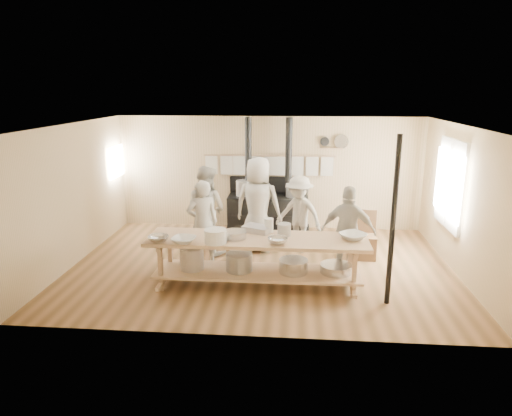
% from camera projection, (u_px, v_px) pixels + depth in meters
% --- Properties ---
extents(ground, '(7.00, 7.00, 0.00)m').
position_uv_depth(ground, '(261.00, 266.00, 8.53)').
color(ground, brown).
rests_on(ground, ground).
extents(room_shell, '(7.00, 7.00, 7.00)m').
position_uv_depth(room_shell, '(261.00, 181.00, 8.11)').
color(room_shell, tan).
rests_on(room_shell, ground).
extents(window_right, '(0.09, 1.50, 1.65)m').
position_uv_depth(window_right, '(450.00, 184.00, 8.44)').
color(window_right, beige).
rests_on(window_right, ground).
extents(left_opening, '(0.00, 0.90, 0.90)m').
position_uv_depth(left_opening, '(116.00, 162.00, 10.32)').
color(left_opening, white).
rests_on(left_opening, ground).
extents(stove, '(1.90, 0.75, 2.60)m').
position_uv_depth(stove, '(268.00, 210.00, 10.43)').
color(stove, black).
rests_on(stove, ground).
extents(towel_rail, '(3.00, 0.04, 0.47)m').
position_uv_depth(towel_rail, '(269.00, 163.00, 10.44)').
color(towel_rail, tan).
rests_on(towel_rail, ground).
extents(back_wall_shelf, '(0.63, 0.14, 0.32)m').
position_uv_depth(back_wall_shelf, '(334.00, 144.00, 10.24)').
color(back_wall_shelf, tan).
rests_on(back_wall_shelf, ground).
extents(prep_table, '(3.60, 0.90, 0.85)m').
position_uv_depth(prep_table, '(257.00, 257.00, 7.53)').
color(prep_table, tan).
rests_on(prep_table, ground).
extents(support_post, '(0.08, 0.08, 2.60)m').
position_uv_depth(support_post, '(393.00, 222.00, 6.72)').
color(support_post, black).
rests_on(support_post, ground).
extents(cook_far_left, '(0.70, 0.59, 1.61)m').
position_uv_depth(cook_far_left, '(203.00, 223.00, 8.40)').
color(cook_far_left, '#A49F91').
rests_on(cook_far_left, ground).
extents(cook_left, '(1.07, 0.99, 1.76)m').
position_uv_depth(cook_left, '(206.00, 210.00, 9.03)').
color(cook_left, '#A49F91').
rests_on(cook_left, ground).
extents(cook_center, '(1.05, 0.79, 1.92)m').
position_uv_depth(cook_center, '(258.00, 205.00, 9.08)').
color(cook_center, '#A49F91').
rests_on(cook_center, ground).
extents(cook_right, '(1.00, 0.59, 1.61)m').
position_uv_depth(cook_right, '(348.00, 231.00, 7.93)').
color(cook_right, '#A49F91').
rests_on(cook_right, ground).
extents(cook_by_window, '(1.16, 0.99, 1.56)m').
position_uv_depth(cook_by_window, '(299.00, 214.00, 9.10)').
color(cook_by_window, '#A49F91').
rests_on(cook_by_window, ground).
extents(chair, '(0.46, 0.46, 0.92)m').
position_uv_depth(chair, '(364.00, 244.00, 8.88)').
color(chair, brown).
rests_on(chair, ground).
extents(bowl_white_a, '(0.43, 0.43, 0.09)m').
position_uv_depth(bowl_white_a, '(184.00, 240.00, 7.20)').
color(bowl_white_a, white).
rests_on(bowl_white_a, prep_table).
extents(bowl_steel_a, '(0.46, 0.46, 0.10)m').
position_uv_depth(bowl_steel_a, '(158.00, 239.00, 7.24)').
color(bowl_steel_a, silver).
rests_on(bowl_steel_a, prep_table).
extents(bowl_white_b, '(0.58, 0.58, 0.10)m').
position_uv_depth(bowl_white_b, '(353.00, 236.00, 7.37)').
color(bowl_white_b, white).
rests_on(bowl_white_b, prep_table).
extents(bowl_steel_b, '(0.42, 0.42, 0.10)m').
position_uv_depth(bowl_steel_b, '(278.00, 241.00, 7.16)').
color(bowl_steel_b, silver).
rests_on(bowl_steel_b, prep_table).
extents(roasting_pan, '(0.54, 0.47, 0.10)m').
position_uv_depth(roasting_pan, '(257.00, 229.00, 7.75)').
color(roasting_pan, '#B2B2B7').
rests_on(roasting_pan, prep_table).
extents(mixing_bowl_large, '(0.45, 0.45, 0.12)m').
position_uv_depth(mixing_bowl_large, '(235.00, 235.00, 7.42)').
color(mixing_bowl_large, silver).
rests_on(mixing_bowl_large, prep_table).
extents(bucket_galv, '(0.29, 0.29, 0.21)m').
position_uv_depth(bucket_galv, '(284.00, 230.00, 7.53)').
color(bucket_galv, gray).
rests_on(bucket_galv, prep_table).
extents(deep_bowl_enamel, '(0.37, 0.37, 0.22)m').
position_uv_depth(deep_bowl_enamel, '(215.00, 236.00, 7.18)').
color(deep_bowl_enamel, white).
rests_on(deep_bowl_enamel, prep_table).
extents(pitcher, '(0.17, 0.17, 0.24)m').
position_uv_depth(pitcher, '(269.00, 225.00, 7.71)').
color(pitcher, white).
rests_on(pitcher, prep_table).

